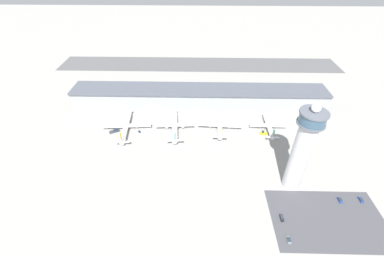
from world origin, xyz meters
TOP-DOWN VIEW (x-y plane):
  - ground_plane at (0.00, 0.00)m, footprint 1000.00×1000.00m
  - terminal_building at (0.00, 70.00)m, footprint 228.26×25.00m
  - runway_strip at (0.00, 168.47)m, footprint 342.38×44.00m
  - control_tower at (59.00, -22.57)m, footprint 15.10×15.10m
  - parking_lot_surface at (73.36, -47.82)m, footprint 64.00×40.00m
  - airplane_gate_alpha at (-59.58, 33.09)m, footprint 40.36×44.35m
  - airplane_gate_bravo at (-19.84, 34.29)m, footprint 31.91×42.95m
  - airplane_gate_charlie at (17.16, 35.06)m, footprint 36.50×34.02m
  - airplane_gate_delta at (57.25, 36.56)m, footprint 30.27×33.52m
  - service_truck_catering at (-68.96, 29.53)m, footprint 8.20×5.62m
  - service_truck_fuel at (-48.28, 27.52)m, footprint 5.76×5.84m
  - service_truck_baggage at (52.08, 29.46)m, footprint 6.15×3.27m
  - car_green_van at (47.22, -47.85)m, footprint 1.81×4.54m
  - car_yellow_taxi at (47.56, -61.00)m, footprint 1.88×4.28m
  - car_blue_compact at (98.48, -34.27)m, footprint 1.90×4.39m
  - car_maroon_suv at (85.70, -34.72)m, footprint 1.97×4.15m

SIDE VIEW (x-z plane):
  - ground_plane at x=0.00m, z-range 0.00..0.00m
  - runway_strip at x=0.00m, z-range 0.00..0.01m
  - parking_lot_surface at x=73.36m, z-range 0.00..0.01m
  - car_yellow_taxi at x=47.56m, z-range -0.16..1.21m
  - car_blue_compact at x=98.48m, z-range -0.16..1.21m
  - car_maroon_suv at x=85.70m, z-range -0.16..1.28m
  - car_green_van at x=47.22m, z-range -0.17..1.36m
  - service_truck_fuel at x=-48.28m, z-range -0.40..2.19m
  - service_truck_catering at x=-68.96m, z-range -0.44..2.43m
  - service_truck_baggage at x=52.08m, z-range -0.46..2.60m
  - airplane_gate_delta at x=57.25m, z-range -1.82..9.15m
  - airplane_gate_alpha at x=-59.58m, z-range -2.12..10.08m
  - airplane_gate_charlie at x=17.16m, z-range -1.91..10.89m
  - airplane_gate_bravo at x=-19.84m, z-range -2.50..11.69m
  - terminal_building at x=0.00m, z-range 0.10..19.35m
  - control_tower at x=59.00m, z-range 0.43..61.48m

